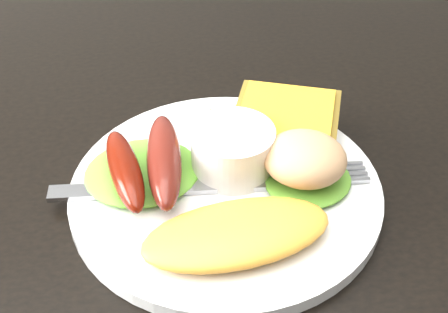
% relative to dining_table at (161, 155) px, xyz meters
% --- Properties ---
extents(dining_table, '(1.20, 0.80, 0.04)m').
position_rel_dining_table_xyz_m(dining_table, '(0.00, 0.00, 0.00)').
color(dining_table, black).
rests_on(dining_table, ground).
extents(plate, '(0.24, 0.24, 0.01)m').
position_rel_dining_table_xyz_m(plate, '(0.05, -0.08, 0.03)').
color(plate, white).
rests_on(plate, dining_table).
extents(lettuce_left, '(0.10, 0.09, 0.01)m').
position_rel_dining_table_xyz_m(lettuce_left, '(-0.01, -0.06, 0.04)').
color(lettuce_left, green).
rests_on(lettuce_left, plate).
extents(lettuce_right, '(0.09, 0.08, 0.01)m').
position_rel_dining_table_xyz_m(lettuce_right, '(0.11, -0.09, 0.04)').
color(lettuce_right, '#3C8E30').
rests_on(lettuce_right, plate).
extents(omelette, '(0.14, 0.08, 0.02)m').
position_rel_dining_table_xyz_m(omelette, '(0.05, -0.14, 0.04)').
color(omelette, '#FDA139').
rests_on(omelette, plate).
extents(sausage_a, '(0.04, 0.10, 0.02)m').
position_rel_dining_table_xyz_m(sausage_a, '(-0.03, -0.08, 0.05)').
color(sausage_a, '#5D1D0B').
rests_on(sausage_a, lettuce_left).
extents(sausage_b, '(0.03, 0.11, 0.03)m').
position_rel_dining_table_xyz_m(sausage_b, '(0.00, -0.07, 0.05)').
color(sausage_b, maroon).
rests_on(sausage_b, lettuce_left).
extents(ramekin, '(0.07, 0.07, 0.04)m').
position_rel_dining_table_xyz_m(ramekin, '(0.06, -0.06, 0.05)').
color(ramekin, white).
rests_on(ramekin, plate).
extents(toast_a, '(0.08, 0.08, 0.01)m').
position_rel_dining_table_xyz_m(toast_a, '(0.08, -0.03, 0.04)').
color(toast_a, brown).
rests_on(toast_a, plate).
extents(toast_b, '(0.11, 0.11, 0.01)m').
position_rel_dining_table_xyz_m(toast_b, '(0.10, -0.03, 0.05)').
color(toast_b, olive).
rests_on(toast_b, toast_a).
extents(potato_salad, '(0.08, 0.08, 0.03)m').
position_rel_dining_table_xyz_m(potato_salad, '(0.11, -0.09, 0.06)').
color(potato_salad, beige).
rests_on(potato_salad, lettuce_right).
extents(fork, '(0.18, 0.02, 0.00)m').
position_rel_dining_table_xyz_m(fork, '(0.00, -0.08, 0.03)').
color(fork, '#ADAFB7').
rests_on(fork, plate).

